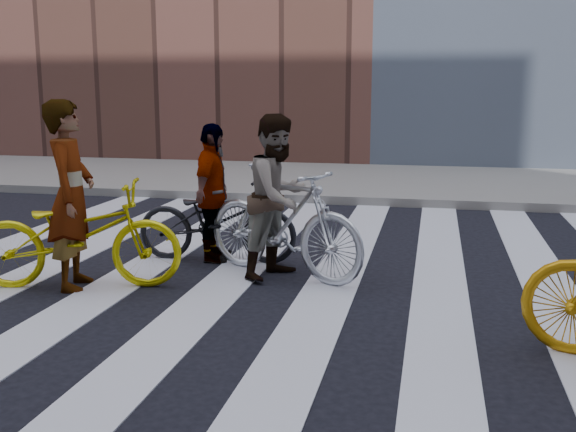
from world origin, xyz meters
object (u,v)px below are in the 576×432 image
(bike_silver_mid, at_px, (283,221))
(rider_left, at_px, (71,195))
(bike_dark_rear, at_px, (217,220))
(bike_yellow_left, at_px, (78,235))
(rider_rear, at_px, (212,193))
(rider_mid, at_px, (278,197))

(bike_silver_mid, distance_m, rider_left, 2.20)
(bike_dark_rear, bearing_deg, bike_yellow_left, 139.05)
(bike_dark_rear, distance_m, rider_left, 1.77)
(bike_dark_rear, distance_m, rider_rear, 0.32)
(bike_silver_mid, bearing_deg, rider_rear, 88.13)
(rider_left, xyz_separation_m, rider_mid, (1.95, 0.84, -0.08))
(rider_left, distance_m, rider_rear, 1.69)
(bike_dark_rear, xyz_separation_m, rider_rear, (-0.05, 0.00, 0.31))
(rider_mid, bearing_deg, rider_rear, 86.88)
(bike_silver_mid, bearing_deg, rider_left, 137.33)
(bike_silver_mid, xyz_separation_m, bike_dark_rear, (-0.90, 0.48, -0.11))
(rider_rear, bearing_deg, rider_mid, -120.07)
(bike_yellow_left, relative_size, bike_silver_mid, 1.03)
(bike_yellow_left, xyz_separation_m, bike_silver_mid, (1.95, 0.84, 0.06))
(bike_yellow_left, height_order, rider_rear, rider_rear)
(bike_dark_rear, height_order, rider_left, rider_left)
(bike_dark_rear, distance_m, rider_mid, 1.05)
(rider_mid, bearing_deg, bike_silver_mid, -65.33)
(bike_yellow_left, height_order, rider_mid, rider_mid)
(bike_dark_rear, height_order, rider_rear, rider_rear)
(rider_mid, bearing_deg, bike_dark_rear, 85.51)
(bike_silver_mid, relative_size, rider_left, 1.06)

